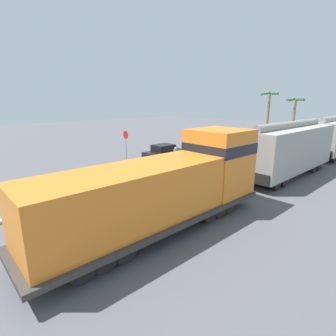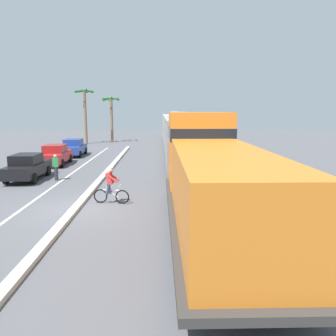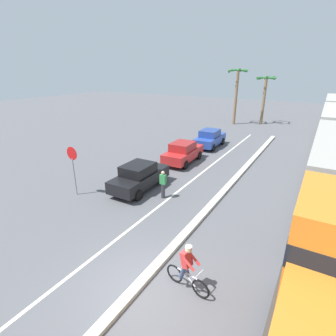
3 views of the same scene
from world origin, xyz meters
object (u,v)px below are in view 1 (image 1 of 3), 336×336
at_px(parked_car_black, 164,153).
at_px(stop_sign, 126,140).
at_px(parked_car_red, 202,146).
at_px(palm_tree_near, 269,103).
at_px(hopper_car_lead, 288,149).
at_px(cyclist, 163,177).
at_px(palm_tree_far, 295,108).
at_px(hopper_car_middle, 336,136).
at_px(pedestrian_by_cars, 175,156).
at_px(parked_car_blue, 230,141).
at_px(locomotive, 170,188).

height_order(parked_car_black, stop_sign, stop_sign).
bearing_deg(parked_car_black, parked_car_red, 90.22).
xyz_separation_m(parked_car_black, palm_tree_near, (-1.30, 22.58, 4.43)).
distance_m(hopper_car_lead, cyclist, 9.95).
bearing_deg(parked_car_black, palm_tree_far, 86.02).
distance_m(cyclist, stop_sign, 9.25).
distance_m(stop_sign, palm_tree_near, 25.32).
height_order(stop_sign, palm_tree_far, palm_tree_far).
xyz_separation_m(hopper_car_middle, parked_car_red, (-10.15, -9.41, -1.26)).
relative_size(parked_car_red, stop_sign, 1.48).
bearing_deg(pedestrian_by_cars, parked_car_blue, 98.96).
relative_size(parked_car_red, pedestrian_by_cars, 2.63).
bearing_deg(parked_car_blue, pedestrian_by_cars, -81.04).
xyz_separation_m(palm_tree_near, pedestrian_by_cars, (3.14, -22.85, -4.40)).
xyz_separation_m(parked_car_black, cyclist, (5.98, -5.48, 0.00)).
bearing_deg(stop_sign, parked_car_blue, 78.25).
bearing_deg(palm_tree_near, hopper_car_lead, -59.10).
height_order(parked_car_blue, pedestrian_by_cars, same).
distance_m(palm_tree_near, palm_tree_far, 3.70).
relative_size(parked_car_black, palm_tree_near, 0.60).
xyz_separation_m(locomotive, hopper_car_middle, (0.00, 23.76, 0.28)).
distance_m(hopper_car_middle, palm_tree_far, 13.00).
height_order(stop_sign, pedestrian_by_cars, stop_sign).
relative_size(cyclist, pedestrian_by_cars, 1.06).
height_order(parked_car_blue, cyclist, cyclist).
xyz_separation_m(parked_car_black, parked_car_red, (-0.02, 5.66, 0.00)).
height_order(locomotive, cyclist, locomotive).
height_order(palm_tree_far, pedestrian_by_cars, palm_tree_far).
bearing_deg(hopper_car_lead, hopper_car_middle, 90.00).
height_order(parked_car_red, stop_sign, stop_sign).
distance_m(parked_car_red, cyclist, 12.66).
xyz_separation_m(palm_tree_near, palm_tree_far, (3.02, 2.06, -0.58)).
bearing_deg(palm_tree_far, parked_car_blue, -96.74).
height_order(parked_car_blue, stop_sign, stop_sign).
relative_size(hopper_car_lead, pedestrian_by_cars, 6.54).
height_order(parked_car_red, parked_car_blue, same).
bearing_deg(parked_car_black, locomotive, -40.60).
relative_size(parked_car_red, parked_car_blue, 1.00).
bearing_deg(cyclist, palm_tree_far, 98.07).
xyz_separation_m(parked_car_red, pedestrian_by_cars, (1.86, -5.94, 0.03)).
relative_size(hopper_car_middle, palm_tree_far, 1.71).
height_order(locomotive, parked_car_black, locomotive).
bearing_deg(palm_tree_far, parked_car_black, -93.98).
height_order(parked_car_red, cyclist, cyclist).
distance_m(stop_sign, pedestrian_by_cars, 5.18).
xyz_separation_m(parked_car_black, pedestrian_by_cars, (1.84, -0.27, 0.03)).
xyz_separation_m(stop_sign, palm_tree_far, (4.41, 27.14, 2.64)).
height_order(parked_car_black, palm_tree_far, palm_tree_far).
bearing_deg(palm_tree_near, hopper_car_middle, -33.27).
height_order(hopper_car_lead, stop_sign, hopper_car_lead).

